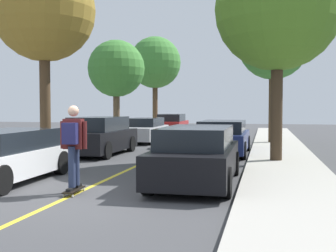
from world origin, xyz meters
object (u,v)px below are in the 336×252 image
(street_tree_left_nearest, at_px, (44,11))
(parked_car_left_farthest, at_px, (172,124))
(skateboard, at_px, (74,190))
(parked_car_left_nearest, at_px, (4,156))
(street_tree_left_far, at_px, (155,63))
(parked_car_left_near, at_px, (100,136))
(skateboarder, at_px, (73,142))
(parked_car_left_far, at_px, (144,130))
(street_tree_right_nearest, at_px, (278,8))
(parked_car_right_nearest, at_px, (197,155))
(street_tree_left_near, at_px, (116,69))
(street_tree_right_near, at_px, (273,45))
(parked_car_right_near, at_px, (223,138))

(street_tree_left_nearest, bearing_deg, parked_car_left_farthest, 81.90)
(skateboard, bearing_deg, parked_car_left_nearest, 157.56)
(street_tree_left_nearest, relative_size, street_tree_left_far, 1.04)
(parked_car_left_near, relative_size, skateboarder, 2.36)
(skateboarder, bearing_deg, parked_car_left_far, 99.80)
(parked_car_left_far, distance_m, street_tree_right_nearest, 10.87)
(parked_car_right_nearest, height_order, street_tree_left_near, street_tree_left_near)
(parked_car_left_near, xyz_separation_m, parked_car_right_nearest, (4.64, -5.35, -0.03))
(parked_car_left_nearest, height_order, street_tree_left_near, street_tree_left_near)
(parked_car_right_nearest, relative_size, street_tree_right_near, 0.69)
(parked_car_left_farthest, relative_size, skateboarder, 2.47)
(street_tree_right_near, xyz_separation_m, skateboard, (-4.29, -13.02, -4.74))
(parked_car_right_nearest, height_order, skateboard, parked_car_right_nearest)
(parked_car_left_nearest, distance_m, parked_car_right_near, 8.67)
(parked_car_left_near, bearing_deg, skateboarder, -72.22)
(street_tree_left_nearest, bearing_deg, parked_car_right_near, 15.39)
(street_tree_left_nearest, xyz_separation_m, street_tree_right_near, (8.52, 6.57, -0.64))
(parked_car_left_near, xyz_separation_m, parked_car_left_farthest, (0.00, 12.97, -0.05))
(street_tree_left_near, bearing_deg, street_tree_right_near, -9.20)
(street_tree_left_nearest, height_order, skateboarder, street_tree_left_nearest)
(parked_car_left_nearest, xyz_separation_m, street_tree_right_near, (6.58, 12.08, 4.18))
(parked_car_left_near, distance_m, street_tree_left_far, 16.64)
(street_tree_left_far, bearing_deg, parked_car_right_near, -65.97)
(parked_car_left_farthest, height_order, skateboarder, skateboarder)
(street_tree_left_nearest, bearing_deg, parked_car_left_far, 74.10)
(parked_car_left_farthest, relative_size, skateboard, 5.10)
(skateboarder, bearing_deg, street_tree_left_near, 106.34)
(parked_car_left_near, relative_size, parked_car_right_nearest, 0.95)
(parked_car_right_near, height_order, street_tree_right_nearest, street_tree_right_nearest)
(parked_car_right_nearest, bearing_deg, skateboard, -143.09)
(parked_car_left_farthest, relative_size, parked_car_right_nearest, 0.99)
(parked_car_left_nearest, height_order, street_tree_right_near, street_tree_right_near)
(street_tree_right_near, height_order, skateboarder, street_tree_right_near)
(parked_car_left_nearest, distance_m, skateboard, 2.54)
(parked_car_left_near, relative_size, parked_car_left_far, 0.92)
(street_tree_left_nearest, height_order, street_tree_left_near, street_tree_left_nearest)
(parked_car_left_far, relative_size, skateboarder, 2.55)
(parked_car_left_far, height_order, street_tree_left_far, street_tree_left_far)
(street_tree_left_nearest, distance_m, street_tree_right_nearest, 8.56)
(parked_car_left_farthest, height_order, parked_car_right_nearest, parked_car_left_farthest)
(parked_car_left_near, xyz_separation_m, parked_car_left_far, (-0.00, 6.14, -0.09))
(parked_car_left_near, height_order, skateboard, parked_car_left_near)
(parked_car_right_near, bearing_deg, parked_car_left_near, -166.08)
(parked_car_left_nearest, distance_m, street_tree_right_nearest, 9.24)
(parked_car_left_near, distance_m, parked_car_left_farthest, 12.97)
(parked_car_left_farthest, bearing_deg, parked_car_right_nearest, -75.79)
(skateboarder, bearing_deg, street_tree_right_near, 71.83)
(street_tree_left_nearest, relative_size, street_tree_right_near, 1.14)
(street_tree_left_near, bearing_deg, street_tree_left_nearest, -90.00)
(parked_car_left_nearest, xyz_separation_m, parked_car_left_far, (-0.00, 12.31, -0.01))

